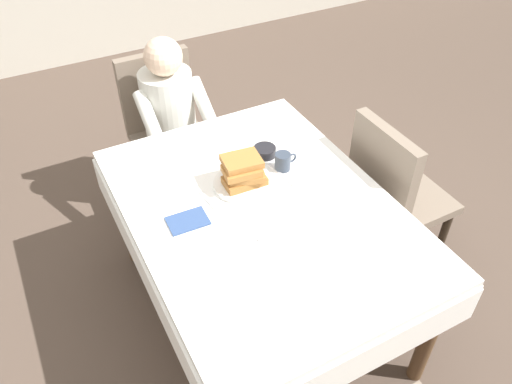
{
  "coord_description": "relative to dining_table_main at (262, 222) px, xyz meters",
  "views": [
    {
      "loc": [
        -0.78,
        -1.42,
        2.24
      ],
      "look_at": [
        -0.0,
        0.05,
        0.79
      ],
      "focal_mm": 35.59,
      "sensor_mm": 36.0,
      "label": 1
    }
  ],
  "objects": [
    {
      "name": "chair_diner",
      "position": [
        -0.04,
        1.17,
        -0.12
      ],
      "size": [
        0.44,
        0.45,
        0.93
      ],
      "rotation": [
        0.0,
        0.0,
        3.14
      ],
      "color": "#7A6B5B",
      "rests_on": "ground"
    },
    {
      "name": "fork_left_of_plate",
      "position": [
        -0.19,
        0.15,
        0.09
      ],
      "size": [
        0.03,
        0.18,
        0.0
      ],
      "primitive_type": "cube",
      "rotation": [
        0.0,
        0.0,
        1.67
      ],
      "color": "silver",
      "rests_on": "dining_table_main"
    },
    {
      "name": "diner_person",
      "position": [
        -0.04,
        1.01,
        0.02
      ],
      "size": [
        0.4,
        0.43,
        1.12
      ],
      "rotation": [
        0.0,
        0.0,
        3.14
      ],
      "color": "silver",
      "rests_on": "ground"
    },
    {
      "name": "napkin_folded",
      "position": [
        -0.32,
        0.07,
        0.09
      ],
      "size": [
        0.17,
        0.13,
        0.01
      ],
      "primitive_type": "cube",
      "rotation": [
        0.0,
        0.0,
        -0.04
      ],
      "color": "#334C7F",
      "rests_on": "dining_table_main"
    },
    {
      "name": "breakfast_stack",
      "position": [
        -0.0,
        0.17,
        0.17
      ],
      "size": [
        0.21,
        0.18,
        0.13
      ],
      "color": "#A36B33",
      "rests_on": "plate_breakfast"
    },
    {
      "name": "plate_breakfast",
      "position": [
        -0.0,
        0.17,
        0.1
      ],
      "size": [
        0.28,
        0.28,
        0.02
      ],
      "primitive_type": "cylinder",
      "color": "white",
      "rests_on": "dining_table_main"
    },
    {
      "name": "dining_table_main",
      "position": [
        0.0,
        0.0,
        0.0
      ],
      "size": [
        1.12,
        1.52,
        0.74
      ],
      "color": "white",
      "rests_on": "ground"
    },
    {
      "name": "cup_coffee",
      "position": [
        0.22,
        0.19,
        0.13
      ],
      "size": [
        0.11,
        0.08,
        0.08
      ],
      "color": "#333D4C",
      "rests_on": "dining_table_main"
    },
    {
      "name": "chair_right_side",
      "position": [
        0.77,
        0.0,
        -0.12
      ],
      "size": [
        0.45,
        0.44,
        0.93
      ],
      "rotation": [
        0.0,
        0.0,
        -1.57
      ],
      "color": "#7A6B5B",
      "rests_on": "ground"
    },
    {
      "name": "spoon_near_edge",
      "position": [
        -0.03,
        -0.16,
        0.09
      ],
      "size": [
        0.15,
        0.04,
        0.0
      ],
      "primitive_type": "cube",
      "rotation": [
        0.0,
        0.0,
        0.16
      ],
      "color": "silver",
      "rests_on": "dining_table_main"
    },
    {
      "name": "knife_right_of_plate",
      "position": [
        0.19,
        0.15,
        0.09
      ],
      "size": [
        0.03,
        0.2,
        0.0
      ],
      "primitive_type": "cube",
      "rotation": [
        0.0,
        0.0,
        1.67
      ],
      "color": "silver",
      "rests_on": "dining_table_main"
    },
    {
      "name": "ground_plane",
      "position": [
        0.0,
        0.0,
        -0.65
      ],
      "size": [
        14.0,
        14.0,
        0.0
      ],
      "primitive_type": "plane",
      "color": "brown"
    },
    {
      "name": "bowl_butter",
      "position": [
        0.19,
        0.33,
        0.11
      ],
      "size": [
        0.11,
        0.11,
        0.04
      ],
      "primitive_type": "cylinder",
      "color": "black",
      "rests_on": "dining_table_main"
    }
  ]
}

